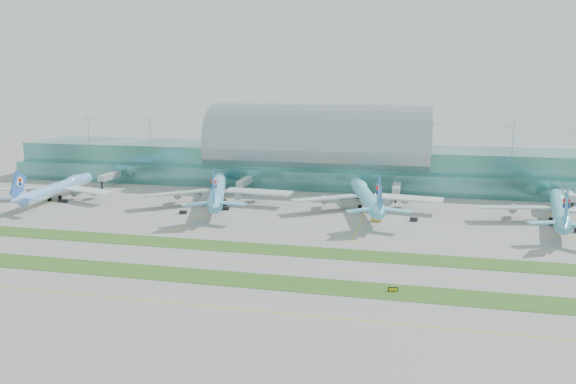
% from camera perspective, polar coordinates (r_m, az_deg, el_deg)
% --- Properties ---
extents(ground, '(700.00, 700.00, 0.00)m').
position_cam_1_polar(ground, '(188.28, -3.75, -5.89)').
color(ground, gray).
rests_on(ground, ground).
extents(terminal, '(340.00, 69.10, 36.00)m').
position_cam_1_polar(terminal, '(308.26, 3.07, 3.57)').
color(terminal, '#3D7A75').
rests_on(terminal, ground).
extents(grass_strip_near, '(420.00, 12.00, 0.08)m').
position_cam_1_polar(grass_strip_near, '(163.05, -6.59, -8.69)').
color(grass_strip_near, '#2D591E').
rests_on(grass_strip_near, ground).
extents(grass_strip_far, '(420.00, 12.00, 0.08)m').
position_cam_1_polar(grass_strip_far, '(190.10, -3.58, -5.71)').
color(grass_strip_far, '#2D591E').
rests_on(grass_strip_far, ground).
extents(taxiline_a, '(420.00, 0.35, 0.01)m').
position_cam_1_polar(taxiline_a, '(145.67, -9.25, -11.27)').
color(taxiline_a, yellow).
rests_on(taxiline_a, ground).
extents(taxiline_b, '(420.00, 0.35, 0.01)m').
position_cam_1_polar(taxiline_b, '(175.56, -5.07, -7.19)').
color(taxiline_b, yellow).
rests_on(taxiline_b, ground).
extents(taxiline_c, '(420.00, 0.35, 0.01)m').
position_cam_1_polar(taxiline_c, '(204.87, -2.32, -4.45)').
color(taxiline_c, yellow).
rests_on(taxiline_c, ground).
extents(taxiline_d, '(420.00, 0.35, 0.01)m').
position_cam_1_polar(taxiline_d, '(225.45, -0.85, -2.97)').
color(taxiline_d, yellow).
rests_on(taxiline_d, ground).
extents(airliner_a, '(60.20, 68.56, 18.86)m').
position_cam_1_polar(airliner_a, '(286.62, -22.28, 0.45)').
color(airliner_a, '#72ADFB').
rests_on(airliner_a, ground).
extents(airliner_b, '(65.02, 75.47, 21.32)m').
position_cam_1_polar(airliner_b, '(256.90, -7.16, 0.21)').
color(airliner_b, '#6CBFED').
rests_on(airliner_b, ground).
extents(airliner_c, '(64.11, 73.94, 20.59)m').
position_cam_1_polar(airliner_c, '(246.26, 7.91, -0.34)').
color(airliner_c, '#72E1FB').
rests_on(airliner_c, ground).
extents(airliner_d, '(62.30, 71.50, 19.76)m').
position_cam_1_polar(airliner_d, '(245.20, 25.89, -1.49)').
color(airliner_d, '#65C2DF').
rests_on(airliner_d, ground).
extents(gse_a, '(3.76, 2.33, 1.45)m').
position_cam_1_polar(gse_a, '(283.10, -24.64, -0.92)').
color(gse_a, orange).
rests_on(gse_a, ground).
extents(gse_b, '(3.63, 2.00, 1.44)m').
position_cam_1_polar(gse_b, '(279.68, -21.82, -0.83)').
color(gse_b, black).
rests_on(gse_b, ground).
extents(gse_c, '(3.19, 1.99, 1.30)m').
position_cam_1_polar(gse_c, '(241.94, -10.60, -2.02)').
color(gse_c, black).
rests_on(gse_c, ground).
extents(gse_d, '(3.51, 2.13, 1.56)m').
position_cam_1_polar(gse_d, '(246.19, -6.39, -1.63)').
color(gse_d, black).
rests_on(gse_d, ground).
extents(gse_e, '(4.20, 2.48, 1.65)m').
position_cam_1_polar(gse_e, '(227.80, 8.97, -2.75)').
color(gse_e, '#DBA00C').
rests_on(gse_e, ground).
extents(gse_f, '(3.19, 1.88, 1.50)m').
position_cam_1_polar(gse_f, '(230.79, 12.66, -2.72)').
color(gse_f, black).
rests_on(gse_f, ground).
extents(taxiway_sign_east, '(2.73, 0.67, 1.15)m').
position_cam_1_polar(taxiway_sign_east, '(154.96, 10.63, -9.69)').
color(taxiway_sign_east, black).
rests_on(taxiway_sign_east, ground).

